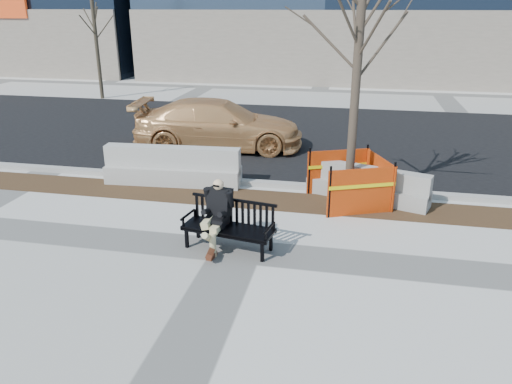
% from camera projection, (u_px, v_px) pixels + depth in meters
% --- Properties ---
extents(ground, '(120.00, 120.00, 0.00)m').
position_uv_depth(ground, '(237.00, 251.00, 9.20)').
color(ground, beige).
rests_on(ground, ground).
extents(mulch_strip, '(40.00, 1.20, 0.02)m').
position_uv_depth(mulch_strip, '(263.00, 200.00, 11.58)').
color(mulch_strip, '#47301C').
rests_on(mulch_strip, ground).
extents(asphalt_street, '(60.00, 10.40, 0.01)m').
position_uv_depth(asphalt_street, '(296.00, 135.00, 17.26)').
color(asphalt_street, black).
rests_on(asphalt_street, ground).
extents(curb, '(60.00, 0.25, 0.12)m').
position_uv_depth(curb, '(270.00, 184.00, 12.43)').
color(curb, '#9E9B93').
rests_on(curb, ground).
extents(bench, '(1.82, 0.91, 0.93)m').
position_uv_depth(bench, '(229.00, 249.00, 9.28)').
color(bench, black).
rests_on(bench, ground).
extents(seated_man, '(0.71, 1.01, 1.30)m').
position_uv_depth(seated_man, '(218.00, 246.00, 9.40)').
color(seated_man, black).
rests_on(seated_man, ground).
extents(tree_fence, '(3.03, 3.03, 5.77)m').
position_uv_depth(tree_fence, '(347.00, 203.00, 11.43)').
color(tree_fence, '#E2400C').
rests_on(tree_fence, ground).
extents(sedan, '(5.46, 2.74, 1.52)m').
position_uv_depth(sedan, '(219.00, 148.00, 15.78)').
color(sedan, tan).
rests_on(sedan, ground).
extents(jersey_barrier_left, '(3.47, 0.90, 0.98)m').
position_uv_depth(jersey_barrier_left, '(174.00, 184.00, 12.64)').
color(jersey_barrier_left, '#AAA79F').
rests_on(jersey_barrier_left, ground).
extents(jersey_barrier_right, '(2.88, 1.44, 0.81)m').
position_uv_depth(jersey_barrier_right, '(366.00, 200.00, 11.60)').
color(jersey_barrier_right, gray).
rests_on(jersey_barrier_right, ground).
extents(far_tree_left, '(2.17, 2.17, 5.29)m').
position_uv_depth(far_tree_left, '(103.00, 98.00, 24.08)').
color(far_tree_left, '#403729').
rests_on(far_tree_left, ground).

